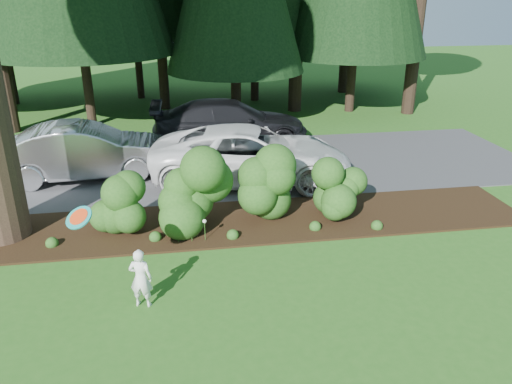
{
  "coord_description": "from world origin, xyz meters",
  "views": [
    {
      "loc": [
        -0.45,
        -7.7,
        5.34
      ],
      "look_at": [
        1.11,
        2.04,
        1.3
      ],
      "focal_mm": 35.0,
      "sensor_mm": 36.0,
      "label": 1
    }
  ],
  "objects_px": {
    "car_white_suv": "(251,155)",
    "car_dark_suv": "(230,123)",
    "child": "(141,278)",
    "frisbee": "(79,217)",
    "car_silver_wagon": "(85,151)"
  },
  "relations": [
    {
      "from": "car_white_suv",
      "to": "car_dark_suv",
      "type": "bearing_deg",
      "value": 13.06
    },
    {
      "from": "car_white_suv",
      "to": "car_dark_suv",
      "type": "relative_size",
      "value": 1.04
    },
    {
      "from": "car_white_suv",
      "to": "child",
      "type": "relative_size",
      "value": 5.09
    },
    {
      "from": "child",
      "to": "frisbee",
      "type": "distance_m",
      "value": 1.57
    },
    {
      "from": "car_dark_suv",
      "to": "frisbee",
      "type": "relative_size",
      "value": 10.99
    },
    {
      "from": "car_white_suv",
      "to": "frisbee",
      "type": "bearing_deg",
      "value": 158.01
    },
    {
      "from": "frisbee",
      "to": "car_white_suv",
      "type": "bearing_deg",
      "value": 57.87
    },
    {
      "from": "car_white_suv",
      "to": "child",
      "type": "bearing_deg",
      "value": 164.09
    },
    {
      "from": "car_dark_suv",
      "to": "child",
      "type": "height_order",
      "value": "car_dark_suv"
    },
    {
      "from": "car_silver_wagon",
      "to": "car_white_suv",
      "type": "distance_m",
      "value": 4.94
    },
    {
      "from": "frisbee",
      "to": "child",
      "type": "bearing_deg",
      "value": 5.79
    },
    {
      "from": "car_white_suv",
      "to": "frisbee",
      "type": "distance_m",
      "value": 7.13
    },
    {
      "from": "car_silver_wagon",
      "to": "frisbee",
      "type": "xyz_separation_m",
      "value": [
        1.08,
        -7.02,
        1.02
      ]
    },
    {
      "from": "child",
      "to": "frisbee",
      "type": "relative_size",
      "value": 2.24
    },
    {
      "from": "child",
      "to": "car_white_suv",
      "type": "bearing_deg",
      "value": -101.61
    }
  ]
}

